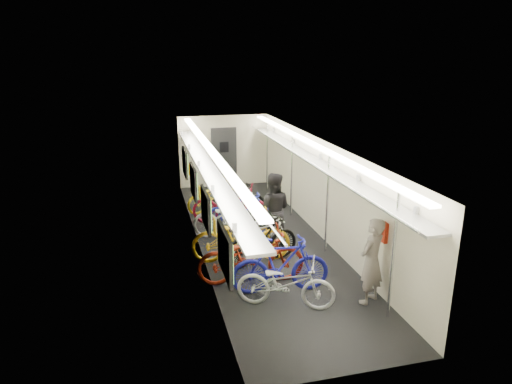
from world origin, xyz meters
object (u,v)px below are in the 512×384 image
bicycle_0 (286,283)px  passenger_mid (273,210)px  passenger_near (371,261)px  backpack (389,232)px  bicycle_1 (280,265)px

bicycle_0 → passenger_mid: size_ratio=1.00×
passenger_near → backpack: (0.38, 0.12, 0.47)m
bicycle_1 → passenger_mid: (0.48, 2.18, 0.32)m
passenger_mid → backpack: (1.38, -2.78, 0.40)m
passenger_mid → passenger_near: bearing=129.2°
backpack → bicycle_1: bearing=160.4°
bicycle_0 → bicycle_1: bicycle_1 is taller
bicycle_0 → backpack: backpack is taller
bicycle_1 → bicycle_0: bearing=179.5°
bicycle_1 → backpack: 2.08m
passenger_near → bicycle_0: bearing=-40.3°
passenger_near → backpack: bearing=164.7°
bicycle_0 → backpack: 2.08m
passenger_near → passenger_mid: bearing=-103.6°
passenger_near → passenger_mid: size_ratio=0.92×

